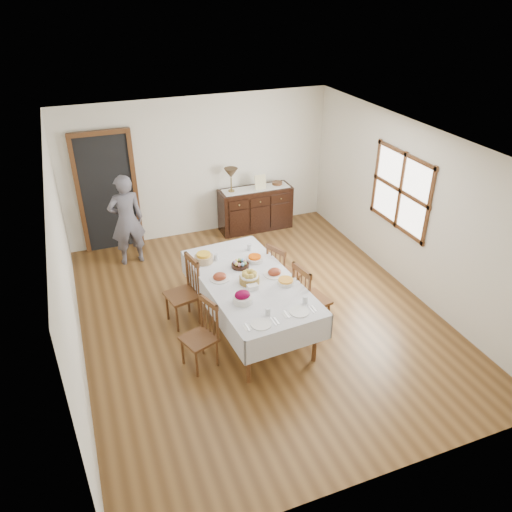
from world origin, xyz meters
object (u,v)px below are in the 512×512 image
object	(u,v)px
chair_left_near	(202,334)
sideboard	(255,209)
chair_left_far	(185,291)
chair_right_far	(281,273)
person	(126,217)
table_lamp	(231,174)
dining_table	(249,286)
chair_right_near	(309,297)

from	to	relation	value
chair_left_near	sideboard	bearing A→B (deg)	129.41
chair_left_near	chair_left_far	size ratio (longest dim) A/B	0.92
chair_left_far	chair_right_far	world-z (taller)	chair_left_far
person	table_lamp	bearing A→B (deg)	-172.21
dining_table	chair_left_far	world-z (taller)	chair_left_far
chair_left_near	sideboard	distance (m)	4.01
dining_table	chair_left_near	xyz separation A→B (m)	(-0.82, -0.49, -0.24)
chair_left_far	sideboard	xyz separation A→B (m)	(2.02, 2.47, -0.09)
dining_table	chair_right_far	world-z (taller)	chair_right_far
chair_left_far	dining_table	bearing A→B (deg)	46.42
sideboard	table_lamp	xyz separation A→B (m)	(-0.48, 0.02, 0.78)
chair_right_far	person	xyz separation A→B (m)	(-1.97, 2.04, 0.36)
dining_table	chair_left_far	distance (m)	0.95
chair_left_near	chair_right_far	world-z (taller)	chair_right_far
chair_right_near	person	size ratio (longest dim) A/B	0.61
chair_left_far	table_lamp	xyz separation A→B (m)	(1.54, 2.49, 0.69)
table_lamp	dining_table	bearing A→B (deg)	-104.18
dining_table	sideboard	size ratio (longest dim) A/B	1.72
chair_left_far	person	xyz separation A→B (m)	(-0.48, 2.02, 0.34)
chair_left_near	chair_right_far	distance (m)	1.80
dining_table	sideboard	distance (m)	3.22
chair_right_near	chair_right_far	size ratio (longest dim) A/B	1.07
chair_right_far	person	distance (m)	2.86
chair_left_near	chair_left_far	distance (m)	0.98
chair_left_far	chair_right_far	xyz separation A→B (m)	(1.49, -0.01, -0.02)
chair_left_near	table_lamp	xyz separation A→B (m)	(1.57, 3.47, 0.73)
chair_right_near	sideboard	world-z (taller)	chair_right_near
chair_right_near	person	world-z (taller)	person
dining_table	person	xyz separation A→B (m)	(-1.27, 2.51, 0.15)
chair_left_near	person	size ratio (longest dim) A/B	0.55
chair_right_far	table_lamp	size ratio (longest dim) A/B	2.12
chair_left_near	chair_right_near	distance (m)	1.59
chair_right_near	table_lamp	size ratio (longest dim) A/B	2.26
chair_right_far	table_lamp	world-z (taller)	table_lamp
chair_left_near	table_lamp	bearing A→B (deg)	135.78
chair_left_near	person	world-z (taller)	person
chair_left_far	chair_right_near	world-z (taller)	chair_right_near
dining_table	chair_left_near	size ratio (longest dim) A/B	2.59
chair_left_near	sideboard	xyz separation A→B (m)	(2.05, 3.45, -0.05)
chair_left_far	sideboard	world-z (taller)	chair_left_far
dining_table	table_lamp	xyz separation A→B (m)	(0.75, 2.98, 0.49)
chair_right_near	table_lamp	distance (m)	3.36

